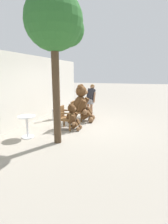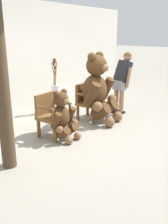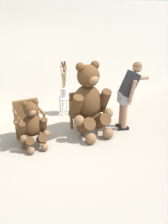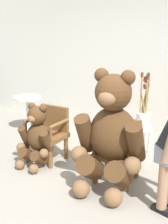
% 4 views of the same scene
% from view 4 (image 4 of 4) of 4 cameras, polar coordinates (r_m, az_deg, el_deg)
% --- Properties ---
extents(ground_plane, '(60.00, 60.00, 0.00)m').
position_cam_4_polar(ground_plane, '(4.49, -4.47, -12.72)').
color(ground_plane, gray).
extents(back_wall, '(10.00, 0.16, 2.80)m').
position_cam_4_polar(back_wall, '(6.06, 9.32, 8.72)').
color(back_wall, silver).
rests_on(back_wall, ground).
extents(wooden_chair_left, '(0.57, 0.53, 0.86)m').
position_cam_4_polar(wooden_chair_left, '(5.06, -6.45, -3.62)').
color(wooden_chair_left, brown).
rests_on(wooden_chair_left, ground).
extents(wooden_chair_right, '(0.61, 0.57, 0.86)m').
position_cam_4_polar(wooden_chair_right, '(4.41, 6.32, -6.65)').
color(wooden_chair_right, brown).
rests_on(wooden_chair_right, ground).
extents(teddy_bear_large, '(0.97, 0.95, 1.60)m').
position_cam_4_polar(teddy_bear_large, '(4.07, 4.94, -3.75)').
color(teddy_bear_large, '#4C3019').
rests_on(teddy_bear_large, ground).
extents(teddy_bear_small, '(0.59, 0.56, 0.99)m').
position_cam_4_polar(teddy_bear_small, '(4.84, -8.65, -4.36)').
color(teddy_bear_small, '#4C3019').
rests_on(teddy_bear_small, ground).
extents(white_stool, '(0.34, 0.34, 0.46)m').
position_cam_4_polar(white_stool, '(5.32, 10.58, -4.00)').
color(white_stool, silver).
rests_on(white_stool, ground).
extents(brush_bucket, '(0.22, 0.22, 0.94)m').
position_cam_4_polar(brush_bucket, '(5.22, 10.78, -0.66)').
color(brush_bucket, white).
rests_on(brush_bucket, white_stool).
extents(round_side_table, '(0.56, 0.56, 0.72)m').
position_cam_4_polar(round_side_table, '(6.41, -10.21, 0.39)').
color(round_side_table, silver).
rests_on(round_side_table, ground).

